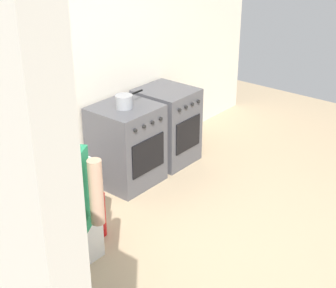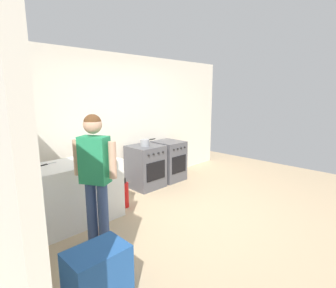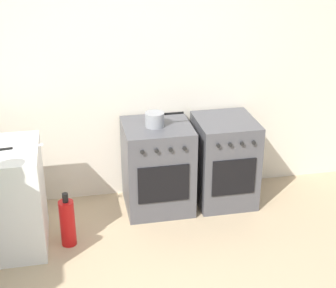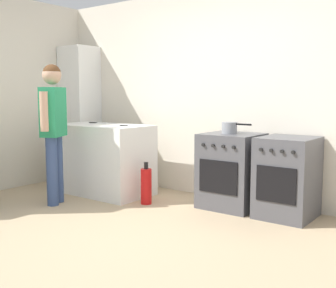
# 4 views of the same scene
# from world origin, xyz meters

# --- Properties ---
(ground_plane) EXTENTS (8.00, 8.00, 0.00)m
(ground_plane) POSITION_xyz_m (0.00, 0.00, 0.00)
(ground_plane) COLOR tan
(back_wall) EXTENTS (6.00, 0.10, 2.60)m
(back_wall) POSITION_xyz_m (0.00, 1.95, 1.30)
(back_wall) COLOR silver
(back_wall) RESTS_ON ground
(counter_unit) EXTENTS (1.30, 0.70, 0.90)m
(counter_unit) POSITION_xyz_m (-1.35, 1.20, 0.45)
(counter_unit) COLOR white
(counter_unit) RESTS_ON ground
(oven_left) EXTENTS (0.62, 0.62, 0.85)m
(oven_left) POSITION_xyz_m (0.35, 1.58, 0.43)
(oven_left) COLOR #4C4C51
(oven_left) RESTS_ON ground
(oven_right) EXTENTS (0.55, 0.62, 0.85)m
(oven_right) POSITION_xyz_m (1.01, 1.58, 0.43)
(oven_right) COLOR #4C4C51
(oven_right) RESTS_ON ground
(pot) EXTENTS (0.36, 0.18, 0.13)m
(pot) POSITION_xyz_m (0.33, 1.56, 0.92)
(pot) COLOR gray
(pot) RESTS_ON oven_left
(knife_utility) EXTENTS (0.25, 0.09, 0.01)m
(knife_utility) POSITION_xyz_m (-1.61, 1.36, 0.90)
(knife_utility) COLOR silver
(knife_utility) RESTS_ON counter_unit
(knife_bread) EXTENTS (0.35, 0.07, 0.01)m
(knife_bread) POSITION_xyz_m (-0.85, 1.20, 0.90)
(knife_bread) COLOR silver
(knife_bread) RESTS_ON counter_unit
(person) EXTENTS (0.34, 0.51, 1.64)m
(person) POSITION_xyz_m (-1.39, 0.47, 0.98)
(person) COLOR #384C7A
(person) RESTS_ON ground
(fire_extinguisher) EXTENTS (0.13, 0.13, 0.50)m
(fire_extinguisher) POSITION_xyz_m (-0.52, 1.10, 0.22)
(fire_extinguisher) COLOR red
(fire_extinguisher) RESTS_ON ground
(larder_cabinet) EXTENTS (0.48, 0.44, 2.00)m
(larder_cabinet) POSITION_xyz_m (-2.30, 1.68, 1.00)
(larder_cabinet) COLOR white
(larder_cabinet) RESTS_ON ground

